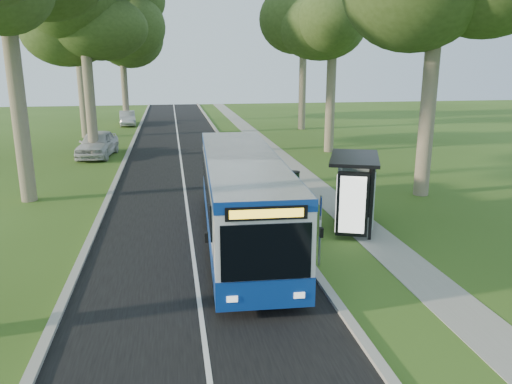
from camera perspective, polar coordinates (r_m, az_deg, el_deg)
ground at (r=16.86m, az=4.87°, el=-6.61°), size 120.00×120.00×0.00m
road at (r=25.92m, az=-8.24°, el=0.92°), size 7.00×100.00×0.02m
kerb_east at (r=26.22m, az=-0.58°, el=1.34°), size 0.25×100.00×0.12m
kerb_west at (r=26.07m, az=-15.95°, el=0.69°), size 0.25×100.00×0.12m
centre_line at (r=25.92m, az=-8.24°, el=0.94°), size 0.12×100.00×0.00m
footpath at (r=26.86m, az=5.76°, el=1.48°), size 1.50×100.00×0.02m
bus at (r=17.15m, az=-1.59°, el=-0.64°), size 2.91×11.59×3.05m
bus_stop_sign at (r=15.21m, az=7.38°, el=-3.41°), size 0.14×0.31×2.24m
bus_shelter at (r=18.54m, az=12.00°, el=1.34°), size 2.75×3.59×2.73m
litter_bin at (r=24.28m, az=4.38°, el=1.26°), size 0.55×0.55×0.97m
car_white at (r=34.70m, az=-17.67°, el=5.28°), size 2.58×5.22×1.71m
car_silver at (r=51.42m, az=-14.49°, el=8.16°), size 1.88×4.33×1.38m
tree_west_e at (r=53.53m, az=-15.26°, el=18.56°), size 5.20×5.20×13.75m
tree_east_d at (r=46.95m, az=5.52°, el=19.66°), size 5.20×5.20×13.82m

